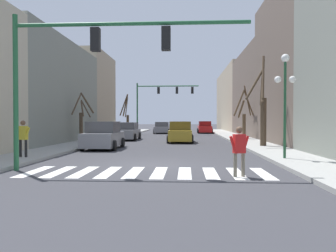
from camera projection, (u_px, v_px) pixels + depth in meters
The scene contains 21 objects.
ground_plane at pixel (152, 165), 13.47m from camera, with size 240.00×240.00×0.00m, color #38383D.
sidewalk_left at pixel (2, 162), 13.82m from camera, with size 2.57×90.00×0.15m.
sidewalk_right at pixel (310, 164), 13.12m from camera, with size 2.57×90.00×0.15m.
building_row_left at pixel (33, 90), 25.69m from camera, with size 6.00×34.23×9.40m.
building_row_right at pixel (269, 91), 36.63m from camera, with size 6.00×60.14×11.46m.
crosswalk_stripes at pixel (147, 172), 11.55m from camera, with size 8.55×2.60×0.01m.
traffic_signal_near at pixel (88, 54), 11.80m from camera, with size 8.58×0.28×5.70m.
traffic_signal_far at pixel (160, 96), 41.57m from camera, with size 7.89×0.28×6.53m.
street_lamp_right_corner at pixel (285, 85), 14.53m from camera, with size 0.95×0.36×4.63m.
car_parked_right_far at pixel (180, 133), 26.93m from camera, with size 2.09×4.20×1.72m.
car_parked_right_near at pixel (162, 128), 44.45m from camera, with size 2.16×4.89×1.56m.
car_parked_right_mid at pixel (128, 132), 30.20m from camera, with size 1.97×4.73×1.62m.
car_driving_away_lane at pixel (181, 129), 38.68m from camera, with size 2.11×4.16×1.67m.
car_at_intersection at pixel (103, 136), 20.91m from camera, with size 2.17×4.21×1.75m.
car_parked_left_near at pixel (205, 128), 45.27m from camera, with size 2.02×4.79×1.65m.
pedestrian_on_right_sidewalk at pixel (23, 135), 15.04m from camera, with size 0.73×0.28×1.68m.
pedestrian_near_right_corner at pixel (239, 147), 10.66m from camera, with size 0.70×0.32×1.64m.
street_tree_right_mid at pixel (244, 116), 29.98m from camera, with size 2.13×1.67×4.85m.
street_tree_right_near at pixel (126, 116), 42.45m from camera, with size 1.29×2.45×5.05m.
street_tree_right_far at pixel (82, 119), 25.43m from camera, with size 1.53×2.32×3.84m.
street_tree_left_far at pixel (262, 109), 21.40m from camera, with size 1.59×2.67×5.91m.
Camera 1 is at (1.40, -13.38, 1.87)m, focal length 35.00 mm.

